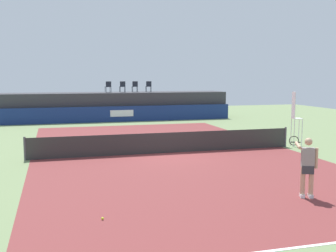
% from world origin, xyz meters
% --- Properties ---
extents(ground_plane, '(48.00, 48.00, 0.00)m').
position_xyz_m(ground_plane, '(0.00, 3.00, 0.00)').
color(ground_plane, '#6B7F51').
extents(court_inner, '(12.00, 22.00, 0.00)m').
position_xyz_m(court_inner, '(0.00, 0.00, 0.00)').
color(court_inner, maroon).
rests_on(court_inner, ground).
extents(line_near_baseline, '(12.00, 0.10, 0.00)m').
position_xyz_m(line_near_baseline, '(0.00, -10.95, 0.01)').
color(line_near_baseline, white).
rests_on(line_near_baseline, court_inner).
extents(sponsor_wall, '(18.00, 0.22, 1.20)m').
position_xyz_m(sponsor_wall, '(0.00, 13.50, 0.60)').
color(sponsor_wall, navy).
rests_on(sponsor_wall, ground).
extents(spectator_platform, '(18.00, 2.80, 2.20)m').
position_xyz_m(spectator_platform, '(0.00, 15.30, 1.10)').
color(spectator_platform, '#38383D').
rests_on(spectator_platform, ground).
extents(spectator_chair_far_left, '(0.47, 0.47, 0.89)m').
position_xyz_m(spectator_chair_far_left, '(-0.65, 15.40, 2.69)').
color(spectator_chair_far_left, '#1E232D').
rests_on(spectator_chair_far_left, spectator_platform).
extents(spectator_chair_left, '(0.46, 0.46, 0.89)m').
position_xyz_m(spectator_chair_left, '(0.51, 15.41, 2.69)').
color(spectator_chair_left, '#1E232D').
rests_on(spectator_chair_left, spectator_platform).
extents(spectator_chair_center, '(0.46, 0.46, 0.89)m').
position_xyz_m(spectator_chair_center, '(1.56, 15.50, 2.69)').
color(spectator_chair_center, '#1E232D').
rests_on(spectator_chair_center, spectator_platform).
extents(spectator_chair_right, '(0.47, 0.47, 0.89)m').
position_xyz_m(spectator_chair_right, '(2.70, 15.45, 2.69)').
color(spectator_chair_right, '#1E232D').
rests_on(spectator_chair_right, spectator_platform).
extents(umpire_chair, '(0.52, 0.52, 2.76)m').
position_xyz_m(umpire_chair, '(6.72, 0.02, 1.59)').
color(umpire_chair, white).
rests_on(umpire_chair, ground).
extents(tennis_net, '(12.40, 0.02, 0.95)m').
position_xyz_m(tennis_net, '(0.00, 0.00, 0.47)').
color(tennis_net, '#2D2D2D').
rests_on(tennis_net, ground).
extents(net_post_near, '(0.10, 0.10, 1.00)m').
position_xyz_m(net_post_near, '(-6.20, 0.00, 0.50)').
color(net_post_near, '#4C4C51').
rests_on(net_post_near, ground).
extents(net_post_far, '(0.10, 0.10, 1.00)m').
position_xyz_m(net_post_far, '(6.20, 0.00, 0.50)').
color(net_post_far, '#4C4C51').
rests_on(net_post_far, ground).
extents(tennis_player, '(0.58, 1.26, 1.77)m').
position_xyz_m(tennis_player, '(2.12, -7.84, 0.96)').
color(tennis_player, white).
rests_on(tennis_player, court_inner).
extents(tennis_ball, '(0.07, 0.07, 0.07)m').
position_xyz_m(tennis_ball, '(-3.89, -8.18, 0.04)').
color(tennis_ball, '#D8EA33').
rests_on(tennis_ball, court_inner).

